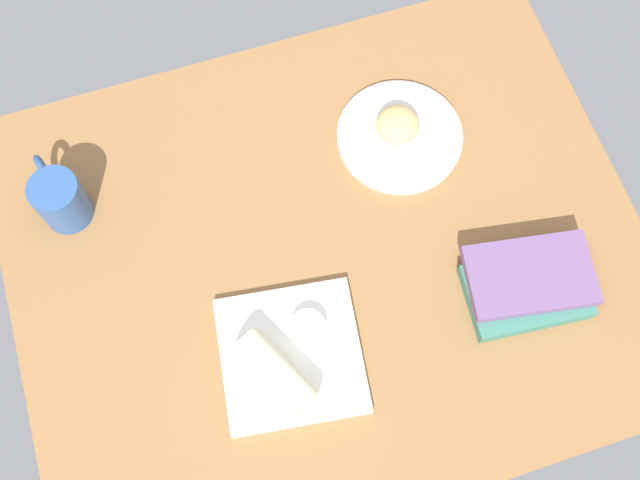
# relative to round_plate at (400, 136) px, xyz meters

# --- Properties ---
(dining_table) EXTENTS (1.10, 0.90, 0.04)m
(dining_table) POSITION_rel_round_plate_xyz_m (0.20, 0.17, -0.03)
(dining_table) COLOR olive
(dining_table) RESTS_ON ground
(round_plate) EXTENTS (0.23, 0.23, 0.01)m
(round_plate) POSITION_rel_round_plate_xyz_m (0.00, 0.00, 0.00)
(round_plate) COLOR white
(round_plate) RESTS_ON dining_table
(scone_pastry) EXTENTS (0.11, 0.11, 0.05)m
(scone_pastry) POSITION_rel_round_plate_xyz_m (0.00, -0.01, 0.03)
(scone_pastry) COLOR tan
(scone_pastry) RESTS_ON round_plate
(square_plate) EXTENTS (0.26, 0.26, 0.02)m
(square_plate) POSITION_rel_round_plate_xyz_m (0.31, 0.33, 0.00)
(square_plate) COLOR white
(square_plate) RESTS_ON dining_table
(sauce_cup) EXTENTS (0.06, 0.06, 0.02)m
(sauce_cup) POSITION_rel_round_plate_xyz_m (0.27, 0.30, 0.02)
(sauce_cup) COLOR silver
(sauce_cup) RESTS_ON square_plate
(breakfast_wrap) EXTENTS (0.12, 0.16, 0.06)m
(breakfast_wrap) POSITION_rel_round_plate_xyz_m (0.34, 0.36, 0.04)
(breakfast_wrap) COLOR beige
(breakfast_wrap) RESTS_ON square_plate
(book_stack) EXTENTS (0.23, 0.18, 0.05)m
(book_stack) POSITION_rel_round_plate_xyz_m (-0.10, 0.34, 0.02)
(book_stack) COLOR #387260
(book_stack) RESTS_ON dining_table
(coffee_mug) EXTENTS (0.09, 0.14, 0.10)m
(coffee_mug) POSITION_rel_round_plate_xyz_m (0.61, -0.05, 0.05)
(coffee_mug) COLOR #2D518C
(coffee_mug) RESTS_ON dining_table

